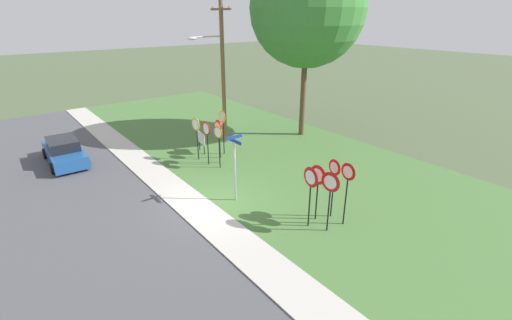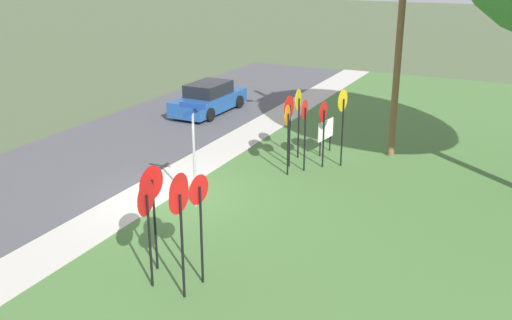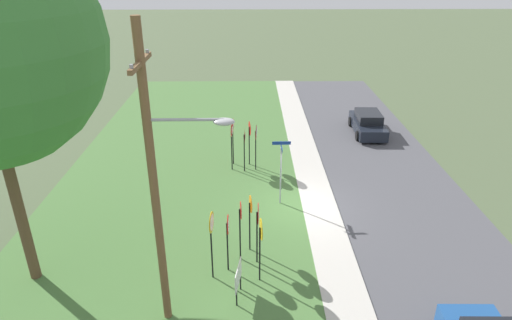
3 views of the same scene
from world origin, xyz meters
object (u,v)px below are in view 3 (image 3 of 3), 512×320
at_px(yield_sign_far_left, 256,137).
at_px(stop_sign_far_center, 212,231).
at_px(stop_sign_center_tall, 228,231).
at_px(yield_sign_near_right, 250,132).
at_px(stop_sign_near_right, 250,212).
at_px(stop_sign_far_left, 258,220).
at_px(stop_sign_far_right, 241,219).
at_px(utility_pole, 159,178).
at_px(yield_sign_center, 233,130).
at_px(yield_sign_near_left, 232,136).
at_px(stop_sign_near_left, 261,237).
at_px(notice_board, 238,277).
at_px(parked_sedan_distant, 368,123).
at_px(yield_sign_far_right, 245,140).
at_px(street_name_post, 281,167).

bearing_deg(yield_sign_far_left, stop_sign_far_center, 174.32).
xyz_separation_m(stop_sign_center_tall, yield_sign_near_right, (8.91, -0.79, 0.20)).
relative_size(stop_sign_near_right, stop_sign_far_left, 0.95).
distance_m(stop_sign_far_left, stop_sign_far_right, 0.65).
height_order(stop_sign_center_tall, utility_pole, utility_pole).
relative_size(stop_sign_far_center, stop_sign_far_right, 1.09).
bearing_deg(yield_sign_near_right, yield_sign_center, 76.21).
bearing_deg(yield_sign_far_left, yield_sign_near_right, 31.50).
bearing_deg(stop_sign_center_tall, utility_pole, 143.70).
relative_size(stop_sign_center_tall, yield_sign_near_left, 0.90).
bearing_deg(stop_sign_far_right, yield_sign_near_right, -6.56).
bearing_deg(utility_pole, stop_sign_near_left, -59.33).
bearing_deg(utility_pole, yield_sign_near_left, -8.43).
height_order(yield_sign_near_right, yield_sign_center, yield_sign_center).
bearing_deg(notice_board, parked_sedan_distant, -19.45).
distance_m(yield_sign_near_left, yield_sign_far_right, 0.71).
height_order(stop_sign_far_left, yield_sign_far_right, stop_sign_far_left).
xyz_separation_m(stop_sign_near_right, utility_pole, (-3.45, 2.48, 3.22)).
relative_size(stop_sign_near_left, yield_sign_near_right, 1.00).
bearing_deg(yield_sign_far_left, stop_sign_center_tall, 177.38).
relative_size(stop_sign_far_center, utility_pole, 0.29).
bearing_deg(yield_sign_far_left, yield_sign_far_right, 111.52).
xyz_separation_m(stop_sign_near_right, notice_board, (-2.63, 0.41, -0.86)).
bearing_deg(yield_sign_near_right, notice_board, 169.01).
relative_size(yield_sign_center, parked_sedan_distant, 0.63).
bearing_deg(yield_sign_far_left, parked_sedan_distant, -48.38).
bearing_deg(parked_sedan_distant, stop_sign_near_right, 150.55).
xyz_separation_m(yield_sign_far_right, yield_sign_center, (0.93, 0.62, 0.17)).
height_order(stop_sign_far_left, street_name_post, street_name_post).
bearing_deg(yield_sign_center, yield_sign_far_right, -143.14).
distance_m(stop_sign_far_right, utility_pole, 4.76).
xyz_separation_m(stop_sign_near_left, stop_sign_far_center, (0.16, 1.65, 0.13)).
distance_m(stop_sign_far_right, yield_sign_near_left, 7.69).
height_order(yield_sign_near_left, yield_sign_near_right, yield_sign_near_left).
xyz_separation_m(stop_sign_center_tall, parked_sedan_distant, (13.56, -8.33, -1.05)).
bearing_deg(stop_sign_far_left, yield_sign_near_left, 9.87).
bearing_deg(yield_sign_near_left, yield_sign_far_left, -85.51).
bearing_deg(utility_pole, street_name_post, -28.90).
height_order(yield_sign_near_left, yield_sign_center, yield_sign_center).
distance_m(stop_sign_near_left, stop_sign_far_left, 1.01).
distance_m(yield_sign_center, street_name_post, 4.80).
bearing_deg(street_name_post, stop_sign_far_center, 151.18).
bearing_deg(stop_sign_near_left, yield_sign_near_right, -3.55).
height_order(stop_sign_near_left, utility_pole, utility_pole).
distance_m(stop_sign_far_center, stop_sign_center_tall, 0.72).
distance_m(yield_sign_far_right, street_name_post, 3.69).
height_order(yield_sign_near_right, yield_sign_far_right, yield_sign_near_right).
distance_m(stop_sign_near_left, stop_sign_near_right, 1.81).
height_order(stop_sign_center_tall, notice_board, stop_sign_center_tall).
height_order(stop_sign_far_center, yield_sign_far_left, stop_sign_far_center).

